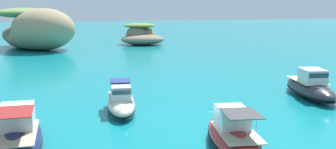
{
  "coord_description": "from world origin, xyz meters",
  "views": [
    {
      "loc": [
        -11.02,
        -22.92,
        8.83
      ],
      "look_at": [
        0.2,
        12.71,
        2.4
      ],
      "focal_mm": 43.32,
      "sensor_mm": 36.0,
      "label": 1
    }
  ],
  "objects_px": {
    "islet_large": "(36,31)",
    "motorboat_cream": "(121,102)",
    "motorboat_charcoal": "(310,87)",
    "motorboat_navy": "(17,138)",
    "islet_small": "(141,36)",
    "motorboat_red": "(233,136)"
  },
  "relations": [
    {
      "from": "islet_large",
      "to": "motorboat_cream",
      "type": "xyz_separation_m",
      "value": [
        6.96,
        -53.64,
        -2.86
      ]
    },
    {
      "from": "islet_large",
      "to": "motorboat_charcoal",
      "type": "bearing_deg",
      "value": -64.56
    },
    {
      "from": "motorboat_cream",
      "to": "motorboat_charcoal",
      "type": "height_order",
      "value": "motorboat_charcoal"
    },
    {
      "from": "islet_large",
      "to": "motorboat_navy",
      "type": "distance_m",
      "value": 61.43
    },
    {
      "from": "islet_large",
      "to": "motorboat_cream",
      "type": "relative_size",
      "value": 3.09
    },
    {
      "from": "islet_small",
      "to": "motorboat_red",
      "type": "distance_m",
      "value": 69.53
    },
    {
      "from": "motorboat_navy",
      "to": "islet_large",
      "type": "bearing_deg",
      "value": 89.21
    },
    {
      "from": "motorboat_charcoal",
      "to": "motorboat_red",
      "type": "height_order",
      "value": "motorboat_charcoal"
    },
    {
      "from": "islet_small",
      "to": "motorboat_charcoal",
      "type": "xyz_separation_m",
      "value": [
        2.78,
        -57.62,
        -0.97
      ]
    },
    {
      "from": "islet_large",
      "to": "motorboat_cream",
      "type": "bearing_deg",
      "value": -82.61
    },
    {
      "from": "motorboat_navy",
      "to": "motorboat_cream",
      "type": "bearing_deg",
      "value": 44.68
    },
    {
      "from": "islet_large",
      "to": "motorboat_navy",
      "type": "relative_size",
      "value": 2.53
    },
    {
      "from": "motorboat_navy",
      "to": "motorboat_red",
      "type": "bearing_deg",
      "value": -14.97
    },
    {
      "from": "islet_small",
      "to": "motorboat_navy",
      "type": "relative_size",
      "value": 1.24
    },
    {
      "from": "islet_small",
      "to": "motorboat_charcoal",
      "type": "distance_m",
      "value": 57.7
    },
    {
      "from": "motorboat_cream",
      "to": "motorboat_navy",
      "type": "distance_m",
      "value": 10.98
    },
    {
      "from": "islet_large",
      "to": "islet_small",
      "type": "bearing_deg",
      "value": 9.71
    },
    {
      "from": "islet_small",
      "to": "motorboat_red",
      "type": "height_order",
      "value": "islet_small"
    },
    {
      "from": "islet_large",
      "to": "motorboat_red",
      "type": "height_order",
      "value": "islet_large"
    },
    {
      "from": "motorboat_charcoal",
      "to": "motorboat_cream",
      "type": "bearing_deg",
      "value": 179.75
    },
    {
      "from": "motorboat_cream",
      "to": "motorboat_charcoal",
      "type": "xyz_separation_m",
      "value": [
        18.59,
        -0.08,
        0.17
      ]
    },
    {
      "from": "motorboat_red",
      "to": "motorboat_charcoal",
      "type": "bearing_deg",
      "value": 38.75
    }
  ]
}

